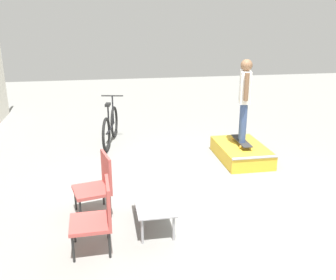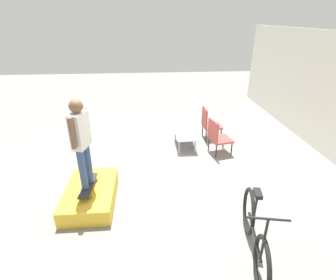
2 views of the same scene
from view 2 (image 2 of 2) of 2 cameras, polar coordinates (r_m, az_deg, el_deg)
The scene contains 8 objects.
ground_plane at distance 6.19m, azimuth -5.96°, elevation -7.01°, with size 24.00×24.00×0.00m, color gray.
skate_ramp_box at distance 5.42m, azimuth -16.51°, elevation -11.28°, with size 1.49×0.92×0.34m.
skateboard_on_ramp at distance 5.26m, azimuth -16.96°, elevation -9.40°, with size 0.85×0.28×0.07m.
person_skater at distance 4.78m, azimuth -18.44°, elevation 0.47°, with size 0.55×0.30×1.67m.
coffee_table at distance 7.22m, azimuth 3.70°, elevation 1.12°, with size 1.00×0.52×0.38m.
patio_chair_left at distance 7.73m, azimuth 8.90°, elevation 3.78°, with size 0.53×0.53×0.93m.
patio_chair_right at distance 6.87m, azimuth 10.71°, elevation 0.83°, with size 0.62×0.62×0.93m.
bicycle at distance 4.27m, azimuth 18.34°, elevation -18.81°, with size 1.80×0.55×1.08m.
Camera 2 is at (5.24, 0.20, 3.29)m, focal length 28.00 mm.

